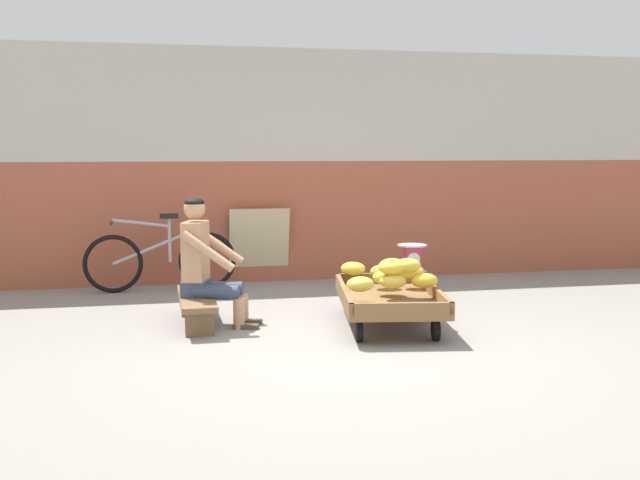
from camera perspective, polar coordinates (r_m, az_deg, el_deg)
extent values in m
plane|color=gray|center=(5.88, 2.45, -8.41)|extent=(80.00, 80.00, 0.00)
cube|color=#A35138|center=(8.92, -2.65, 1.53)|extent=(16.00, 0.30, 1.42)
cube|color=#B7B2A8|center=(8.89, -2.70, 10.30)|extent=(16.00, 0.30, 1.30)
cube|color=brown|center=(6.59, 5.33, -4.64)|extent=(1.05, 1.55, 0.05)
cube|color=brown|center=(6.53, 1.85, -4.05)|extent=(0.26, 1.43, 0.10)
cube|color=brown|center=(6.64, 8.76, -3.94)|extent=(0.26, 1.43, 0.10)
cube|color=brown|center=(7.25, 4.53, -2.95)|extent=(0.84, 0.17, 0.10)
cube|color=brown|center=(5.89, 6.32, -5.30)|extent=(0.84, 0.17, 0.10)
cylinder|color=black|center=(7.07, 2.18, -5.01)|extent=(0.08, 0.19, 0.18)
cylinder|color=black|center=(7.15, 7.23, -4.92)|extent=(0.08, 0.19, 0.18)
cylinder|color=black|center=(6.09, 3.04, -6.99)|extent=(0.08, 0.19, 0.18)
cylinder|color=black|center=(6.19, 8.90, -6.84)|extent=(0.08, 0.19, 0.18)
ellipsoid|color=yellow|center=(7.10, 2.57, -2.21)|extent=(0.30, 0.27, 0.13)
ellipsoid|color=yellow|center=(6.46, 5.63, -3.17)|extent=(0.25, 0.19, 0.13)
ellipsoid|color=yellow|center=(6.64, 5.10, -2.88)|extent=(0.26, 0.21, 0.13)
ellipsoid|color=gold|center=(6.95, 4.84, -2.43)|extent=(0.26, 0.20, 0.13)
ellipsoid|color=yellow|center=(6.29, 3.13, -3.41)|extent=(0.25, 0.19, 0.13)
ellipsoid|color=gold|center=(6.52, 8.04, -3.11)|extent=(0.25, 0.20, 0.13)
ellipsoid|color=gold|center=(6.98, 7.05, -2.42)|extent=(0.29, 0.27, 0.13)
ellipsoid|color=yellow|center=(6.44, 5.54, -2.10)|extent=(0.24, 0.18, 0.13)
ellipsoid|color=gold|center=(6.53, 5.57, -1.96)|extent=(0.26, 0.21, 0.13)
ellipsoid|color=gold|center=(6.51, 6.75, -1.97)|extent=(0.24, 0.18, 0.13)
cube|color=brown|center=(6.69, -9.49, -4.44)|extent=(0.32, 1.11, 0.05)
cube|color=brown|center=(7.09, -9.65, -4.90)|extent=(0.24, 0.08, 0.22)
cube|color=brown|center=(6.34, -9.26, -6.32)|extent=(0.24, 0.08, 0.22)
cylinder|color=tan|center=(6.71, -5.95, -5.31)|extent=(0.10, 0.10, 0.27)
cube|color=#4C3D2D|center=(6.72, -5.44, -6.28)|extent=(0.24, 0.15, 0.04)
cylinder|color=#38425B|center=(6.71, -7.65, -3.72)|extent=(0.42, 0.24, 0.13)
cylinder|color=tan|center=(6.54, -6.26, -5.64)|extent=(0.10, 0.10, 0.27)
cube|color=#4C3D2D|center=(6.55, -5.73, -6.64)|extent=(0.24, 0.15, 0.04)
cylinder|color=#38425B|center=(6.54, -8.00, -4.01)|extent=(0.42, 0.24, 0.13)
cube|color=#38425B|center=(6.67, -9.51, -3.64)|extent=(0.29, 0.33, 0.14)
cube|color=tan|center=(6.62, -9.57, -0.84)|extent=(0.26, 0.36, 0.52)
cylinder|color=tan|center=(6.77, -7.83, -0.41)|extent=(0.47, 0.21, 0.36)
cylinder|color=tan|center=(6.38, -8.63, -0.87)|extent=(0.47, 0.21, 0.36)
sphere|color=tan|center=(6.58, -9.63, 2.40)|extent=(0.19, 0.19, 0.19)
ellipsoid|color=black|center=(6.57, -9.64, 2.86)|extent=(0.17, 0.17, 0.09)
cube|color=#234CA8|center=(7.69, 7.06, -3.62)|extent=(0.36, 0.28, 0.30)
cylinder|color=#28282D|center=(7.66, 7.08, -2.40)|extent=(0.20, 0.20, 0.03)
cube|color=#C6384C|center=(7.64, 7.09, -1.41)|extent=(0.16, 0.10, 0.24)
cylinder|color=white|center=(7.59, 7.22, -1.46)|extent=(0.13, 0.01, 0.13)
cylinder|color=#B2B5BA|center=(7.62, 7.11, -0.40)|extent=(0.30, 0.30, 0.01)
torus|color=black|center=(8.36, -15.64, -1.78)|extent=(0.64, 0.07, 0.64)
torus|color=black|center=(8.39, -8.66, -1.58)|extent=(0.64, 0.07, 0.64)
cylinder|color=#9EA0A5|center=(8.33, -12.18, -0.32)|extent=(1.03, 0.07, 0.43)
cylinder|color=#9EA0A5|center=(8.33, -11.50, -0.03)|extent=(0.04, 0.04, 0.48)
cylinder|color=#9EA0A5|center=(8.30, -13.64, 1.28)|extent=(0.62, 0.06, 0.12)
cube|color=black|center=(8.30, -11.55, 1.82)|extent=(0.20, 0.11, 0.05)
cylinder|color=black|center=(8.31, -15.75, 1.35)|extent=(0.05, 0.48, 0.03)
cube|color=#C6B289|center=(8.71, -4.71, -0.42)|extent=(0.70, 0.23, 0.88)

